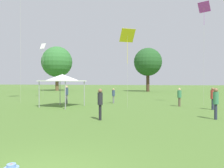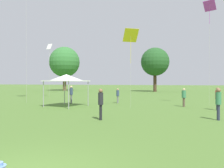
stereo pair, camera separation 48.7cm
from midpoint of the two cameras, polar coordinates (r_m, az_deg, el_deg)
person_standing_0 at (r=14.01m, az=26.94°, el=-3.89°), size 0.39×0.39×1.84m
person_standing_1 at (r=22.60m, az=-9.99°, el=-2.23°), size 0.43×0.43×1.81m
person_standing_2 at (r=22.53m, az=2.13°, el=-2.72°), size 0.33×0.33×1.52m
person_standing_4 at (r=12.57m, az=-1.87°, el=-4.41°), size 0.34×0.34×1.81m
person_standing_5 at (r=18.86m, az=26.52°, el=-2.96°), size 0.41×0.41×1.76m
person_standing_6 at (r=20.39m, az=18.91°, el=-2.94°), size 0.51×0.51×1.63m
canopy_tent at (r=19.87m, az=-11.15°, el=1.55°), size 3.62×3.62×2.88m
kite_0 at (r=32.76m, az=-15.66°, el=8.94°), size 0.93×0.59×7.65m
kite_1 at (r=19.03m, az=5.67°, el=12.21°), size 1.44×1.28×6.66m
kite_3 at (r=23.29m, az=24.72°, el=17.51°), size 1.21×1.04×9.67m
distant_tree_0 at (r=56.47m, az=-12.06°, el=5.61°), size 7.61×7.61×11.03m
distant_tree_1 at (r=50.24m, az=11.44°, el=5.67°), size 6.33×6.33×9.90m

